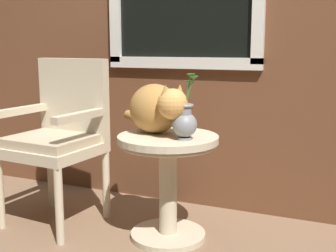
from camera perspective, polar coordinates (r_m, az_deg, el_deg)
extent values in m
plane|color=#7F6047|center=(2.39, -2.21, -14.82)|extent=(6.00, 6.00, 0.00)
cube|color=silver|center=(2.76, 1.81, 8.13)|extent=(1.00, 0.03, 0.07)
cylinder|color=beige|center=(2.44, 0.00, -13.84)|extent=(0.40, 0.40, 0.03)
cylinder|color=beige|center=(2.34, 0.00, -8.00)|extent=(0.09, 0.09, 0.49)
cylinder|color=beige|center=(2.28, 0.00, -1.67)|extent=(0.52, 0.52, 0.03)
torus|color=beige|center=(2.28, 0.00, -2.35)|extent=(0.51, 0.51, 0.02)
cylinder|color=beige|center=(2.66, -20.88, -8.12)|extent=(0.04, 0.04, 0.41)
cylinder|color=beige|center=(2.36, -13.87, -10.06)|extent=(0.04, 0.04, 0.41)
cylinder|color=beige|center=(2.92, -14.88, -6.13)|extent=(0.04, 0.04, 0.41)
cylinder|color=beige|center=(2.66, -7.98, -7.55)|extent=(0.04, 0.04, 0.41)
cube|color=beige|center=(2.58, -14.66, -2.96)|extent=(0.51, 0.49, 0.06)
cube|color=#BBA98B|center=(2.57, -14.72, -1.77)|extent=(0.47, 0.44, 0.05)
cube|color=beige|center=(2.68, -12.10, 3.44)|extent=(0.48, 0.10, 0.48)
cube|color=beige|center=(2.69, -18.20, 1.95)|extent=(0.08, 0.41, 0.04)
cube|color=beige|center=(2.40, -11.15, 1.31)|extent=(0.08, 0.41, 0.04)
ellipsoid|color=#AD7A3D|center=(2.33, -1.73, 2.27)|extent=(0.39, 0.38, 0.26)
sphere|color=#E2A356|center=(2.16, 0.58, 2.86)|extent=(0.15, 0.15, 0.15)
cone|color=#AD7A3D|center=(2.13, -0.39, 4.62)|extent=(0.05, 0.05, 0.05)
cone|color=#AD7A3D|center=(2.17, 1.54, 4.72)|extent=(0.05, 0.05, 0.05)
cylinder|color=#AD7A3D|center=(2.52, -3.91, 1.08)|extent=(0.24, 0.20, 0.06)
cylinder|color=gray|center=(2.18, 2.16, -1.59)|extent=(0.07, 0.07, 0.01)
ellipsoid|color=gray|center=(2.17, 2.17, 0.15)|extent=(0.12, 0.12, 0.12)
cylinder|color=gray|center=(2.15, 2.18, 2.02)|extent=(0.07, 0.07, 0.05)
torus|color=gray|center=(2.15, 2.19, 2.67)|extent=(0.09, 0.09, 0.01)
cylinder|color=#47893D|center=(2.13, 2.58, 4.57)|extent=(0.04, 0.01, 0.15)
cone|color=#47893D|center=(2.12, 2.98, 6.50)|extent=(0.04, 0.04, 0.02)
cylinder|color=#47893D|center=(2.13, 2.78, 4.43)|extent=(0.06, 0.02, 0.14)
cone|color=#47893D|center=(2.11, 3.38, 6.23)|extent=(0.04, 0.04, 0.02)
cylinder|color=#47893D|center=(2.15, 2.46, 4.14)|extent=(0.02, 0.03, 0.11)
cone|color=#47893D|center=(2.16, 2.73, 5.61)|extent=(0.04, 0.04, 0.02)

